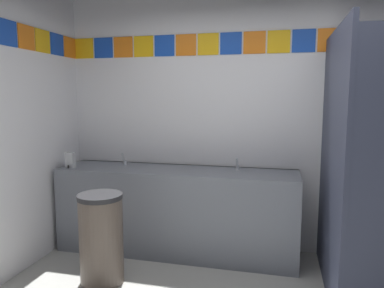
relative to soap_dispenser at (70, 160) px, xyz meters
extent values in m
cube|color=silver|center=(1.82, 0.50, 0.42)|extent=(3.99, 0.08, 2.73)
cube|color=yellow|center=(-0.06, 0.45, 1.18)|extent=(0.22, 0.01, 0.22)
cube|color=#1947B7|center=(0.18, 0.45, 1.18)|extent=(0.22, 0.01, 0.22)
cube|color=orange|center=(0.41, 0.45, 1.18)|extent=(0.22, 0.01, 0.22)
cube|color=yellow|center=(0.65, 0.45, 1.18)|extent=(0.22, 0.01, 0.22)
cube|color=#1947B7|center=(0.88, 0.45, 1.18)|extent=(0.22, 0.01, 0.22)
cube|color=orange|center=(1.12, 0.45, 1.18)|extent=(0.22, 0.01, 0.22)
cube|color=yellow|center=(1.35, 0.45, 1.18)|extent=(0.22, 0.01, 0.22)
cube|color=#1947B7|center=(1.59, 0.45, 1.18)|extent=(0.22, 0.01, 0.22)
cube|color=orange|center=(1.82, 0.45, 1.18)|extent=(0.22, 0.01, 0.22)
cube|color=yellow|center=(2.06, 0.45, 1.18)|extent=(0.22, 0.01, 0.22)
cube|color=#1947B7|center=(2.29, 0.45, 1.18)|extent=(0.22, 0.01, 0.22)
cube|color=orange|center=(2.53, 0.45, 1.18)|extent=(0.22, 0.01, 0.22)
cube|color=yellow|center=(2.76, 0.45, 1.18)|extent=(0.22, 0.01, 0.22)
cube|color=#1947B7|center=(3.00, 0.45, 1.18)|extent=(0.22, 0.01, 0.22)
cube|color=#1947B7|center=(-0.17, -0.59, 1.18)|extent=(0.01, 0.22, 0.22)
cube|color=orange|center=(-0.17, -0.36, 1.18)|extent=(0.01, 0.22, 0.22)
cube|color=yellow|center=(-0.17, -0.12, 1.18)|extent=(0.01, 0.22, 0.22)
cube|color=#1947B7|center=(-0.17, 0.11, 1.18)|extent=(0.01, 0.22, 0.22)
cube|color=orange|center=(-0.17, 0.34, 1.18)|extent=(0.01, 0.22, 0.22)
cube|color=slate|center=(1.09, 0.17, -0.51)|extent=(2.42, 0.58, 0.86)
cube|color=slate|center=(1.09, 0.44, -0.12)|extent=(2.42, 0.03, 0.08)
cylinder|color=silver|center=(0.48, 0.14, -0.13)|extent=(0.34, 0.34, 0.10)
cylinder|color=silver|center=(1.69, 0.14, -0.13)|extent=(0.34, 0.34, 0.10)
cylinder|color=silver|center=(0.48, 0.28, -0.05)|extent=(0.04, 0.04, 0.05)
cylinder|color=silver|center=(0.48, 0.23, 0.02)|extent=(0.02, 0.06, 0.09)
cylinder|color=silver|center=(1.69, 0.28, -0.05)|extent=(0.04, 0.04, 0.05)
cylinder|color=silver|center=(1.69, 0.23, 0.02)|extent=(0.02, 0.06, 0.09)
cube|color=#B7BABF|center=(0.00, 0.00, 0.00)|extent=(0.09, 0.07, 0.16)
cylinder|color=black|center=(0.00, -0.04, -0.06)|extent=(0.02, 0.02, 0.03)
cube|color=#33384C|center=(2.52, -0.19, 0.12)|extent=(0.04, 1.31, 2.13)
cylinder|color=silver|center=(2.54, -0.83, 0.23)|extent=(0.02, 0.02, 0.10)
cylinder|color=brown|center=(0.64, -0.58, -0.57)|extent=(0.37, 0.37, 0.74)
cylinder|color=#262628|center=(0.64, -0.58, -0.18)|extent=(0.38, 0.38, 0.04)
camera|label=1|loc=(2.08, -3.26, 0.64)|focal=33.65mm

